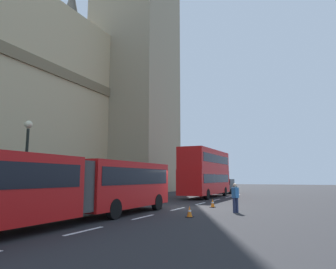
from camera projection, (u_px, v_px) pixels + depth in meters
The scene contains 9 objects.
ground_plane at pixel (183, 208), 20.86m from camera, with size 160.00×160.00×0.00m, color #262628.
lane_centre_marking at pixel (190, 206), 22.07m from camera, with size 34.40×0.16×0.01m.
articulated_bus at pixel (69, 184), 13.91m from camera, with size 16.09×2.54×2.90m.
double_decker_bus at pixel (206, 171), 32.31m from camera, with size 10.21×2.54×4.90m.
sedan_lead at pixel (227, 186), 40.13m from camera, with size 4.40×1.86×1.85m.
traffic_cone_west at pixel (190, 212), 15.82m from camera, with size 0.36×0.36×0.58m.
traffic_cone_middle at pixel (213, 203), 21.11m from camera, with size 0.36×0.36×0.58m.
street_lamp at pixel (26, 159), 17.25m from camera, with size 0.44×0.44×5.27m.
pedestrian_near_cones at pixel (235, 197), 17.96m from camera, with size 0.44×0.46×1.69m.
Camera 1 is at (-19.84, -7.98, 2.02)m, focal length 32.78 mm.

